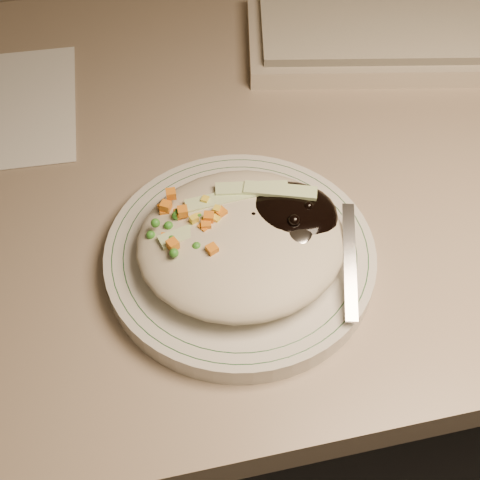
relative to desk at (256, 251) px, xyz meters
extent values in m
cube|color=gray|center=(0.00, 0.00, 0.18)|extent=(1.40, 0.70, 0.04)
cylinder|color=silver|center=(-0.06, -0.16, 0.21)|extent=(0.26, 0.26, 0.02)
torus|color=#144723|center=(-0.06, -0.16, 0.22)|extent=(0.24, 0.24, 0.00)
torus|color=#144723|center=(-0.06, -0.16, 0.22)|extent=(0.22, 0.22, 0.00)
ellipsoid|color=#B3AC91|center=(-0.06, -0.17, 0.24)|extent=(0.19, 0.18, 0.04)
ellipsoid|color=black|center=(-0.01, -0.15, 0.25)|extent=(0.10, 0.09, 0.03)
ellipsoid|color=orange|center=(-0.10, -0.15, 0.24)|extent=(0.08, 0.08, 0.02)
sphere|color=black|center=(-0.04, -0.15, 0.25)|extent=(0.01, 0.01, 0.01)
sphere|color=black|center=(-0.01, -0.15, 0.25)|extent=(0.01, 0.01, 0.01)
sphere|color=black|center=(0.01, -0.15, 0.26)|extent=(0.01, 0.01, 0.01)
sphere|color=black|center=(0.00, -0.14, 0.25)|extent=(0.01, 0.01, 0.01)
sphere|color=black|center=(-0.01, -0.17, 0.26)|extent=(0.01, 0.01, 0.01)
sphere|color=black|center=(-0.02, -0.15, 0.25)|extent=(0.01, 0.01, 0.01)
sphere|color=black|center=(-0.01, -0.14, 0.25)|extent=(0.01, 0.01, 0.01)
cube|color=orange|center=(-0.11, -0.14, 0.26)|extent=(0.01, 0.01, 0.01)
cube|color=orange|center=(-0.09, -0.16, 0.25)|extent=(0.01, 0.01, 0.01)
cube|color=orange|center=(-0.12, -0.12, 0.26)|extent=(0.01, 0.01, 0.01)
cube|color=orange|center=(-0.08, -0.15, 0.26)|extent=(0.01, 0.01, 0.01)
cube|color=orange|center=(-0.09, -0.16, 0.26)|extent=(0.01, 0.01, 0.01)
cube|color=orange|center=(-0.12, -0.12, 0.25)|extent=(0.01, 0.01, 0.01)
cube|color=orange|center=(-0.11, -0.14, 0.26)|extent=(0.01, 0.01, 0.01)
cube|color=orange|center=(-0.09, -0.16, 0.26)|extent=(0.01, 0.01, 0.01)
cube|color=orange|center=(-0.07, -0.14, 0.26)|extent=(0.01, 0.01, 0.01)
cube|color=orange|center=(-0.11, -0.12, 0.26)|extent=(0.01, 0.01, 0.01)
cube|color=orange|center=(-0.12, -0.17, 0.26)|extent=(0.01, 0.01, 0.01)
cube|color=orange|center=(-0.09, -0.18, 0.26)|extent=(0.01, 0.01, 0.01)
cube|color=orange|center=(-0.13, -0.16, 0.25)|extent=(0.01, 0.01, 0.01)
cube|color=orange|center=(-0.12, -0.13, 0.25)|extent=(0.01, 0.01, 0.01)
sphere|color=#388C28|center=(-0.09, -0.15, 0.25)|extent=(0.01, 0.01, 0.01)
sphere|color=#388C28|center=(-0.12, -0.18, 0.26)|extent=(0.01, 0.01, 0.01)
sphere|color=#388C28|center=(-0.12, -0.15, 0.26)|extent=(0.01, 0.01, 0.01)
sphere|color=#388C28|center=(-0.13, -0.15, 0.26)|extent=(0.01, 0.01, 0.01)
sphere|color=#388C28|center=(-0.09, -0.14, 0.25)|extent=(0.01, 0.01, 0.01)
sphere|color=#388C28|center=(-0.08, -0.17, 0.25)|extent=(0.01, 0.01, 0.01)
sphere|color=#388C28|center=(-0.10, -0.15, 0.25)|extent=(0.01, 0.01, 0.01)
sphere|color=#388C28|center=(-0.11, -0.17, 0.25)|extent=(0.01, 0.01, 0.01)
sphere|color=#388C28|center=(-0.14, -0.15, 0.25)|extent=(0.01, 0.01, 0.01)
sphere|color=#388C28|center=(-0.11, -0.14, 0.26)|extent=(0.01, 0.01, 0.01)
sphere|color=#388C28|center=(-0.11, -0.14, 0.26)|extent=(0.01, 0.01, 0.01)
sphere|color=#388C28|center=(-0.12, -0.16, 0.25)|extent=(0.01, 0.01, 0.01)
sphere|color=#388C28|center=(-0.10, -0.18, 0.26)|extent=(0.01, 0.01, 0.01)
sphere|color=#388C28|center=(-0.07, -0.13, 0.25)|extent=(0.01, 0.01, 0.01)
cube|color=yellow|center=(-0.09, -0.14, 0.25)|extent=(0.01, 0.01, 0.01)
cube|color=yellow|center=(-0.08, -0.15, 0.26)|extent=(0.01, 0.01, 0.01)
cube|color=yellow|center=(-0.10, -0.14, 0.25)|extent=(0.01, 0.01, 0.01)
cube|color=yellow|center=(-0.10, -0.15, 0.26)|extent=(0.01, 0.01, 0.01)
cube|color=yellow|center=(-0.10, -0.15, 0.25)|extent=(0.01, 0.01, 0.01)
cube|color=yellow|center=(-0.07, -0.14, 0.26)|extent=(0.01, 0.01, 0.01)
cube|color=yellow|center=(-0.08, -0.13, 0.26)|extent=(0.01, 0.01, 0.01)
cube|color=yellow|center=(-0.09, -0.15, 0.25)|extent=(0.01, 0.01, 0.01)
cube|color=#B2D18C|center=(-0.07, -0.13, 0.26)|extent=(0.07, 0.02, 0.00)
cube|color=#B2D18C|center=(-0.04, -0.12, 0.26)|extent=(0.07, 0.03, 0.00)
cube|color=#B2D18C|center=(-0.10, -0.16, 0.26)|extent=(0.07, 0.03, 0.00)
cube|color=#B2D18C|center=(-0.01, -0.13, 0.26)|extent=(0.07, 0.04, 0.00)
cube|color=#B2D18C|center=(-0.05, -0.17, 0.25)|extent=(0.07, 0.02, 0.00)
ellipsoid|color=silver|center=(-0.01, -0.17, 0.25)|extent=(0.05, 0.05, 0.01)
cube|color=silver|center=(0.03, -0.21, 0.24)|extent=(0.04, 0.11, 0.03)
cube|color=#B9AC98|center=(0.26, 0.13, 0.21)|extent=(0.50, 0.26, 0.02)
cube|color=beige|center=(0.26, 0.13, 0.23)|extent=(0.47, 0.23, 0.01)
camera|label=1|loc=(-0.14, -0.54, 0.72)|focal=50.00mm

